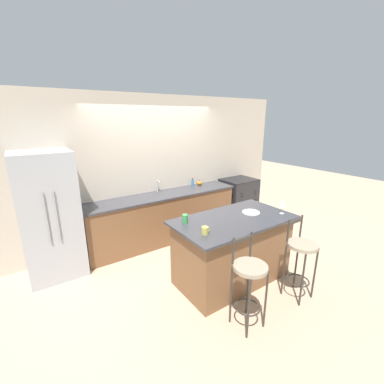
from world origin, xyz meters
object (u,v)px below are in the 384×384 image
wine_glass (283,204)px  soap_bottle (192,183)px  oven_range (238,199)px  pumpkin_decoration (200,183)px  refrigerator (50,216)px  tumbler_cup (185,219)px  bar_stool_near (249,277)px  coffee_mug (205,230)px  dinner_plate (251,212)px  bar_stool_far (301,254)px

wine_glass → soap_bottle: bearing=93.8°
oven_range → pumpkin_decoration: 1.11m
refrigerator → tumbler_cup: 1.99m
bar_stool_near → pumpkin_decoration: 2.85m
coffee_mug → pumpkin_decoration: 2.41m
dinner_plate → tumbler_cup: tumbler_cup is taller
refrigerator → wine_glass: refrigerator is taller
dinner_plate → tumbler_cup: size_ratio=2.16×
bar_stool_far → pumpkin_decoration: size_ratio=9.72×
bar_stool_near → pumpkin_decoration: (1.19, 2.57, 0.35)m
refrigerator → pumpkin_decoration: 2.83m
wine_glass → coffee_mug: 1.34m
bar_stool_far → wine_glass: bearing=64.1°
dinner_plate → coffee_mug: coffee_mug is taller
refrigerator → bar_stool_near: 2.89m
bar_stool_near → wine_glass: bearing=23.2°
bar_stool_near → dinner_plate: bearing=43.2°
dinner_plate → wine_glass: size_ratio=1.25×
coffee_mug → pumpkin_decoration: size_ratio=1.03×
dinner_plate → refrigerator: bearing=147.0°
bar_stool_near → coffee_mug: bearing=106.4°
dinner_plate → pumpkin_decoration: 1.83m
bar_stool_far → pumpkin_decoration: (0.28, 2.59, 0.35)m
refrigerator → bar_stool_far: bearing=-43.2°
coffee_mug → refrigerator: bearing=129.3°
bar_stool_far → coffee_mug: 1.30m
tumbler_cup → oven_range: bearing=30.7°
bar_stool_near → coffee_mug: (-0.17, 0.58, 0.38)m
coffee_mug → pumpkin_decoration: coffee_mug is taller
refrigerator → soap_bottle: bearing=5.0°
refrigerator → bar_stool_far: size_ratio=1.72×
bar_stool_near → tumbler_cup: bar_stool_near is taller
oven_range → dinner_plate: size_ratio=3.74×
bar_stool_near → soap_bottle: soap_bottle is taller
bar_stool_far → soap_bottle: bearing=87.5°
refrigerator → coffee_mug: 2.31m
pumpkin_decoration → bar_stool_far: bearing=-96.1°
bar_stool_near → wine_glass: wine_glass is taller
refrigerator → coffee_mug: (1.46, -1.78, 0.07)m
oven_range → wine_glass: bearing=-117.8°
wine_glass → coffee_mug: wine_glass is taller
tumbler_cup → pumpkin_decoration: bearing=48.7°
bar_stool_near → coffee_mug: size_ratio=9.47×
wine_glass → coffee_mug: bearing=176.6°
bar_stool_near → dinner_plate: 1.18m
oven_range → refrigerator: bearing=-179.4°
wine_glass → tumbler_cup: size_ratio=1.73×
oven_range → wine_glass: (-1.00, -1.90, 0.62)m
refrigerator → coffee_mug: bearing=-50.7°
dinner_plate → tumbler_cup: bearing=167.0°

